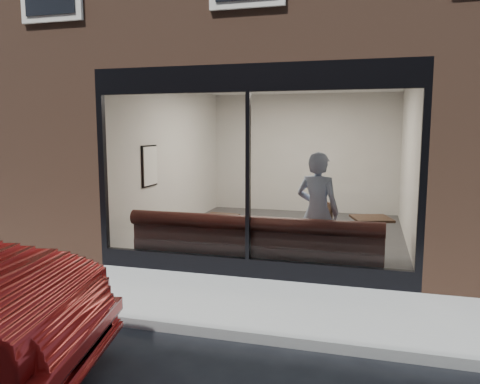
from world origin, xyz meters
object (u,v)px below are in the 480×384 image
(banquette, at_px, (254,256))
(cafe_table_left, at_px, (219,216))
(person, at_px, (317,212))
(cafe_table_right, at_px, (371,218))
(cafe_chair_right, at_px, (317,240))

(banquette, height_order, cafe_table_left, cafe_table_left)
(person, height_order, cafe_table_right, person)
(person, distance_m, cafe_chair_right, 1.28)
(cafe_table_left, distance_m, cafe_chair_right, 1.86)
(cafe_table_left, height_order, cafe_chair_right, cafe_table_left)
(cafe_table_left, distance_m, cafe_table_right, 2.63)
(cafe_table_left, bearing_deg, person, -9.62)
(cafe_table_left, xyz_separation_m, cafe_chair_right, (1.63, 0.75, -0.50))
(banquette, bearing_deg, person, 14.72)
(cafe_chair_right, bearing_deg, person, 71.96)
(banquette, height_order, person, person)
(banquette, relative_size, cafe_chair_right, 9.00)
(banquette, relative_size, cafe_table_left, 7.15)
(person, xyz_separation_m, cafe_chair_right, (-0.11, 1.05, -0.72))
(banquette, distance_m, cafe_table_right, 2.16)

